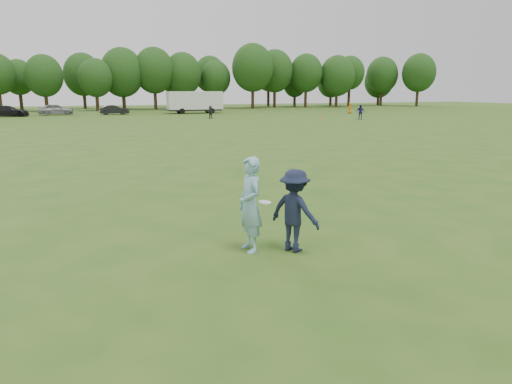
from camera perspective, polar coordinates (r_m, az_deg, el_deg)
ground at (r=9.90m, az=4.55°, el=-7.67°), size 200.00×200.00×0.00m
thrower at (r=9.75m, az=-0.75°, el=-1.60°), size 0.55×0.79×2.06m
defender at (r=9.82m, az=4.85°, el=-2.33°), size 1.18×1.34×1.80m
player_far_b at (r=55.54m, az=12.90°, el=9.70°), size 1.06×0.96×1.73m
player_far_c at (r=69.25m, az=11.67°, el=10.22°), size 0.85×0.92×1.58m
player_far_d at (r=56.53m, az=-5.69°, el=9.90°), size 1.43×1.15×1.53m
car_d at (r=68.11m, az=-28.59°, el=8.86°), size 5.11×2.54×1.43m
car_e at (r=69.62m, az=-23.72°, el=9.43°), size 4.64×2.12×1.54m
car_f at (r=68.25m, az=-17.31°, el=9.77°), size 4.10×1.78×1.31m
field_cone at (r=57.63m, az=8.11°, el=9.28°), size 0.28×0.28×0.30m
disc_in_play at (r=9.66m, az=1.12°, el=-1.29°), size 0.29×0.29×0.06m
cargo_trailer at (r=69.36m, az=-7.65°, el=11.19°), size 9.00×2.75×3.20m
treeline at (r=85.61m, az=-16.51°, el=14.06°), size 130.35×18.39×11.74m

